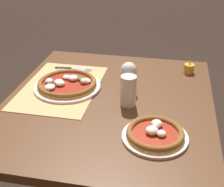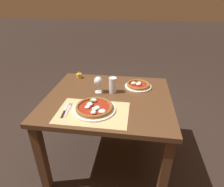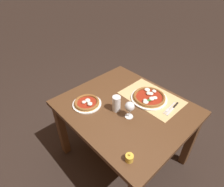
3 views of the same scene
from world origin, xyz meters
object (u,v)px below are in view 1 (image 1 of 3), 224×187
pizza_near (67,84)px  wine_glass (129,72)px  pint_glass (128,91)px  pizza_far (155,134)px  knife (74,68)px  votive_candle (189,69)px  fork (74,70)px

pizza_near → wine_glass: size_ratio=2.18×
pint_glass → pizza_far: bearing=31.5°
pizza_near → wine_glass: 0.32m
pizza_far → pint_glass: 0.28m
pint_glass → knife: size_ratio=0.67×
pizza_far → knife: size_ratio=1.21×
knife → wine_glass: bearing=60.2°
pizza_far → wine_glass: bearing=-156.0°
pint_glass → votive_candle: pint_glass is taller
knife → fork: bearing=25.7°
pizza_far → fork: size_ratio=1.30×
pizza_far → pint_glass: bearing=-148.5°
pint_glass → fork: (-0.31, -0.36, -0.06)m
pint_glass → fork: pint_glass is taller
knife → votive_candle: size_ratio=2.99×
pizza_near → votive_candle: 0.68m
pizza_far → pizza_near: bearing=-125.3°
wine_glass → votive_candle: bearing=133.0°
pint_glass → knife: (-0.33, -0.37, -0.06)m
knife → votive_candle: votive_candle is taller
pizza_near → wine_glass: wine_glass is taller
pizza_near → pint_glass: pint_glass is taller
pizza_near → pizza_far: 0.58m
pizza_far → votive_candle: (-0.64, 0.14, 0.00)m
wine_glass → fork: wine_glass is taller
fork → knife: knife is taller
pizza_far → votive_candle: bearing=167.9°
pizza_far → knife: (-0.56, -0.51, -0.01)m
pizza_near → pint_glass: 0.35m
knife → votive_candle: bearing=97.2°
pint_glass → votive_candle: bearing=145.7°
wine_glass → votive_candle: size_ratio=2.15×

